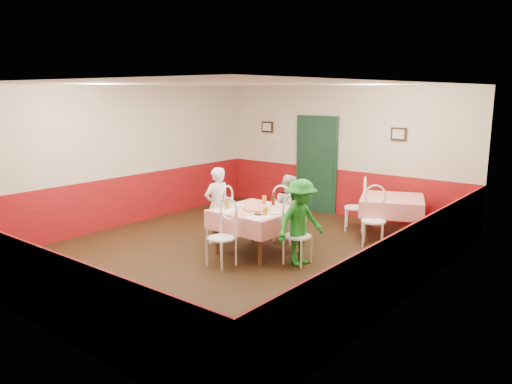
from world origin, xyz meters
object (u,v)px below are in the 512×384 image
Objects in this scene: chair_second_a at (355,208)px; diner_right at (301,222)px; chair_right at (298,236)px; main_table at (256,231)px; second_table at (391,217)px; diner_far at (288,208)px; chair_near at (221,238)px; wallet at (258,214)px; glass_a at (227,204)px; diner_left at (217,205)px; chair_far at (286,217)px; chair_second_b at (374,221)px; chair_left at (219,219)px; pizza at (256,209)px; beer_bottle at (273,200)px; glass_b at (265,211)px; glass_c at (264,200)px.

diner_right is at bearing -15.72° from chair_second_a.
main_table is at bearing 85.18° from chair_right.
second_table is 1.99m from diner_far.
second_table is 1.24× the size of chair_near.
chair_right is 1.20m from chair_near.
chair_right reaches higher than wallet.
main_table is 0.93m from diner_far.
diner_left is at bearing 150.28° from glass_a.
chair_far and chair_second_a have the same top height.
chair_second_b is (0.53, 1.59, 0.00)m from chair_right.
chair_near is 8.18× the size of wallet.
chair_left is at bearing 147.68° from glass_a.
diner_right is (0.88, 0.01, -0.09)m from pizza.
diner_right reaches higher than chair_far.
wallet is (0.20, -0.67, -0.10)m from beer_bottle.
chair_near reaches higher than pizza.
chair_far is (-0.84, 0.86, 0.00)m from chair_right.
wallet is at bearing -29.78° from chair_second_a.
second_table is 10.18× the size of wallet.
second_table is 3.47m from chair_near.
glass_b is 0.58m from diner_right.
chair_near is 1.26m from diner_left.
second_table is at bearing 51.67° from glass_c.
main_table is 0.95m from diner_right.
glass_b is (0.40, 0.60, 0.37)m from chair_near.
diner_right is (0.82, -0.38, -0.19)m from beer_bottle.
chair_far is at bearing -132.78° from second_table.
wallet is (0.27, -1.15, 0.32)m from chair_far.
chair_near is 6.26× the size of glass_c.
chair_near is 0.74× the size of diner_far.
glass_b is at bearing 112.69° from chair_right.
glass_a is at bearing 62.01° from chair_far.
diner_right reaches higher than beer_bottle.
glass_a is 0.67× the size of beer_bottle.
diner_far is (-0.84, 0.91, 0.16)m from chair_right.
chair_far is at bearing -44.96° from chair_second_a.
second_table is (1.38, 2.33, 0.00)m from main_table.
second_table is 2.74m from pizza.
glass_b is at bearing 91.23° from diner_left.
chair_right and chair_far have the same top height.
glass_b is at bearing 100.92° from chair_far.
main_table is 1.36× the size of chair_near.
second_table is at bearing -140.57° from chair_far.
chair_second_a is (0.63, 2.33, 0.08)m from main_table.
chair_left is 0.65× the size of diner_left.
chair_left and chair_second_a have the same top height.
chair_near is at bearing -117.60° from wallet.
chair_right is at bearing 27.99° from wallet.
pizza is (0.01, -0.87, 0.32)m from chair_far.
second_table is 0.82× the size of diner_right.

